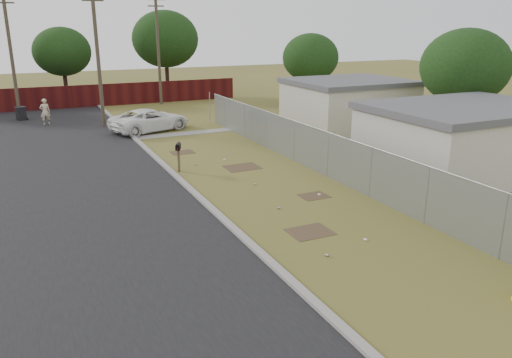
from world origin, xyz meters
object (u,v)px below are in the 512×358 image
pickup_truck (150,120)px  pedestrian (45,112)px  mailbox (178,149)px  trash_bin (21,113)px

pickup_truck → pedestrian: 7.71m
mailbox → pickup_truck: 9.70m
pedestrian → trash_bin: bearing=-63.1°
pickup_truck → trash_bin: bearing=24.4°
mailbox → pickup_truck: size_ratio=0.26×
pedestrian → trash_bin: size_ratio=1.87×
mailbox → pickup_truck: bearing=83.8°
pickup_truck → mailbox: bearing=154.3°
mailbox → trash_bin: 18.37m
pedestrian → trash_bin: 3.02m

